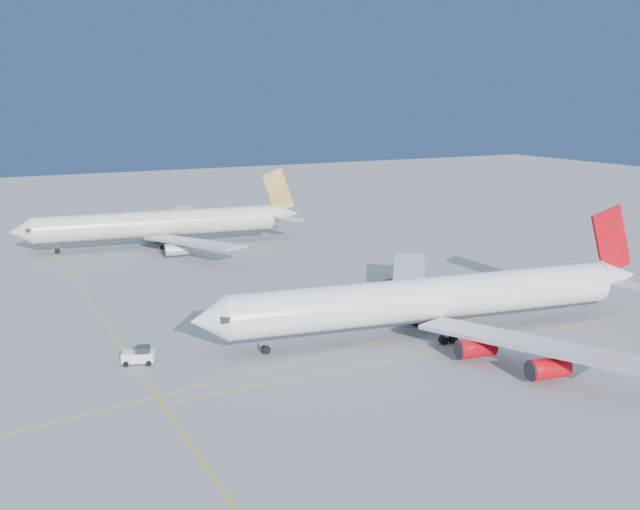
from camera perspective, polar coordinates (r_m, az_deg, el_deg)
The scene contains 5 objects.
ground at distance 110.72m, azimuth 6.01°, elevation -5.28°, with size 500.00×500.00×0.00m, color slate.
taxiway_lines at distance 109.22m, azimuth -2.34°, elevation -5.46°, with size 118.86×140.00×0.02m.
airliner_virgin at distance 104.23m, azimuth 9.40°, elevation -3.47°, with size 70.92×63.17×17.52m.
airliner_etihad at distance 168.43m, azimuth -12.37°, elevation 2.45°, with size 65.99×60.58×17.22m.
pushback_tug at distance 95.70m, azimuth -14.26°, elevation -7.80°, with size 4.55×3.65×2.30m.
Camera 1 is at (-57.96, -88.20, 33.48)m, focal length 40.00 mm.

